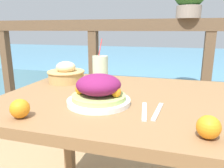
% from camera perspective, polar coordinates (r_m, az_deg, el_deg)
% --- Properties ---
extents(patio_table, '(1.07, 0.84, 0.78)m').
position_cam_1_polar(patio_table, '(1.03, 2.63, -8.88)').
color(patio_table, olive).
rests_on(patio_table, ground_plane).
extents(railing_fence, '(2.80, 0.08, 1.14)m').
position_cam_1_polar(railing_fence, '(1.79, 9.01, 5.63)').
color(railing_fence, brown).
rests_on(railing_fence, ground_plane).
extents(sea_backdrop, '(12.00, 4.00, 0.58)m').
position_cam_1_polar(sea_backdrop, '(4.33, 13.01, 3.42)').
color(sea_backdrop, teal).
rests_on(sea_backdrop, ground_plane).
extents(salad_plate, '(0.26, 0.26, 0.12)m').
position_cam_1_polar(salad_plate, '(0.87, -3.51, -1.92)').
color(salad_plate, silver).
rests_on(salad_plate, patio_table).
extents(drink_glass, '(0.08, 0.09, 0.24)m').
position_cam_1_polar(drink_glass, '(1.19, -3.06, 3.65)').
color(drink_glass, beige).
rests_on(drink_glass, patio_table).
extents(bread_basket, '(0.21, 0.21, 0.12)m').
position_cam_1_polar(bread_basket, '(1.27, -11.89, 2.62)').
color(bread_basket, tan).
rests_on(bread_basket, patio_table).
extents(fork, '(0.04, 0.18, 0.00)m').
position_cam_1_polar(fork, '(0.81, 8.44, -6.99)').
color(fork, silver).
rests_on(fork, patio_table).
extents(knife, '(0.03, 0.18, 0.00)m').
position_cam_1_polar(knife, '(0.82, 11.83, -6.97)').
color(knife, silver).
rests_on(knife, patio_table).
extents(orange_near_basket, '(0.07, 0.07, 0.07)m').
position_cam_1_polar(orange_near_basket, '(0.80, -22.93, -5.93)').
color(orange_near_basket, orange).
rests_on(orange_near_basket, patio_table).
extents(orange_near_glass, '(0.07, 0.07, 0.07)m').
position_cam_1_polar(orange_near_glass, '(0.66, 23.91, -10.24)').
color(orange_near_glass, orange).
rests_on(orange_near_glass, patio_table).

